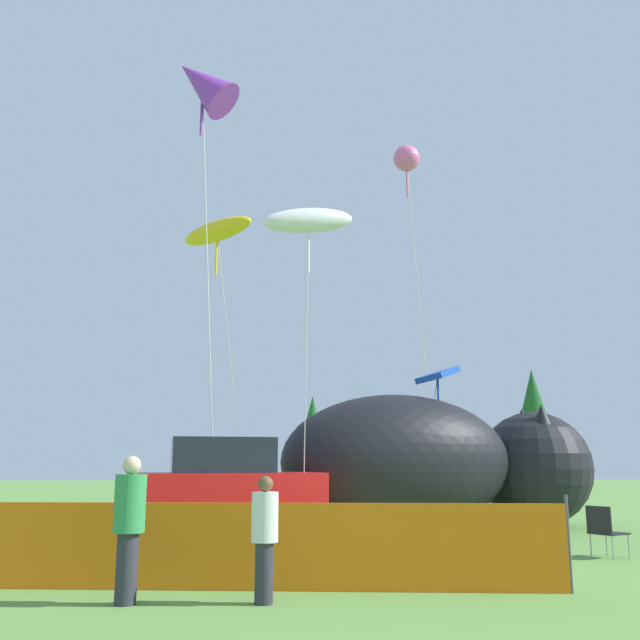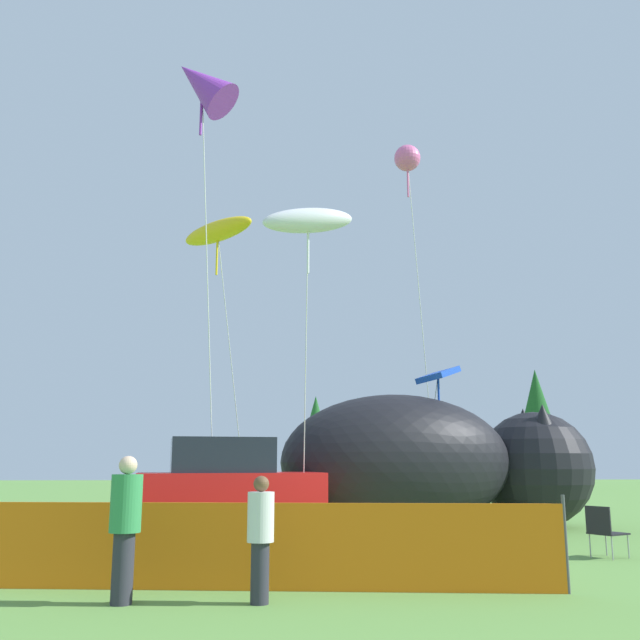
% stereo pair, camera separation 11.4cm
% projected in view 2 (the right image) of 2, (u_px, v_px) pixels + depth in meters
% --- Properties ---
extents(ground_plane, '(120.00, 120.00, 0.00)m').
position_uv_depth(ground_plane, '(373.00, 561.00, 12.78)').
color(ground_plane, '#609342').
extents(parked_car, '(4.18, 2.54, 2.26)m').
position_uv_depth(parked_car, '(228.00, 492.00, 15.36)').
color(parked_car, red).
rests_on(parked_car, ground).
extents(folding_chair, '(0.76, 0.76, 0.94)m').
position_uv_depth(folding_chair, '(604.00, 528.00, 13.24)').
color(folding_chair, black).
rests_on(folding_chair, ground).
extents(inflatable_cat, '(9.10, 5.34, 3.48)m').
position_uv_depth(inflatable_cat, '(436.00, 467.00, 18.70)').
color(inflatable_cat, black).
rests_on(inflatable_cat, ground).
extents(safety_fence, '(8.09, 0.93, 1.30)m').
position_uv_depth(safety_fence, '(271.00, 546.00, 9.92)').
color(safety_fence, orange).
rests_on(safety_fence, ground).
extents(spectator_in_yellow_shirt, '(0.34, 0.34, 1.57)m').
position_uv_depth(spectator_in_yellow_shirt, '(260.00, 533.00, 9.05)').
color(spectator_in_yellow_shirt, '#2D2D38').
rests_on(spectator_in_yellow_shirt, ground).
extents(spectator_in_red_shirt, '(0.40, 0.40, 1.82)m').
position_uv_depth(spectator_in_red_shirt, '(125.00, 522.00, 9.05)').
color(spectator_in_red_shirt, '#2D2D38').
rests_on(spectator_in_red_shirt, ground).
extents(kite_purple_delta, '(1.91, 1.31, 11.41)m').
position_uv_depth(kite_purple_delta, '(202.00, 85.00, 16.87)').
color(kite_purple_delta, silver).
rests_on(kite_purple_delta, ground).
extents(kite_yellow_hero, '(2.45, 2.34, 8.72)m').
position_uv_depth(kite_yellow_hero, '(218.00, 232.00, 20.53)').
color(kite_yellow_hero, silver).
rests_on(kite_yellow_hero, ground).
extents(kite_blue_box, '(1.28, 1.28, 4.31)m').
position_uv_depth(kite_blue_box, '(438.00, 377.00, 19.23)').
color(kite_blue_box, silver).
rests_on(kite_blue_box, ground).
extents(kite_pink_octopus, '(1.23, 1.05, 11.61)m').
position_uv_depth(kite_pink_octopus, '(407.00, 160.00, 22.53)').
color(kite_pink_octopus, silver).
rests_on(kite_pink_octopus, ground).
extents(kite_white_ghost, '(2.45, 1.39, 7.95)m').
position_uv_depth(kite_white_ghost, '(308.00, 221.00, 16.98)').
color(kite_white_ghost, silver).
rests_on(kite_white_ghost, ground).
extents(horizon_tree_east, '(3.53, 3.53, 8.42)m').
position_uv_depth(horizon_tree_east, '(537.00, 414.00, 51.45)').
color(horizon_tree_east, brown).
rests_on(horizon_tree_east, ground).
extents(horizon_tree_west, '(2.76, 2.76, 6.57)m').
position_uv_depth(horizon_tree_west, '(316.00, 430.00, 52.35)').
color(horizon_tree_west, brown).
rests_on(horizon_tree_west, ground).
extents(horizon_tree_mid, '(2.54, 2.54, 6.06)m').
position_uv_depth(horizon_tree_mid, '(358.00, 432.00, 47.74)').
color(horizon_tree_mid, brown).
rests_on(horizon_tree_mid, ground).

